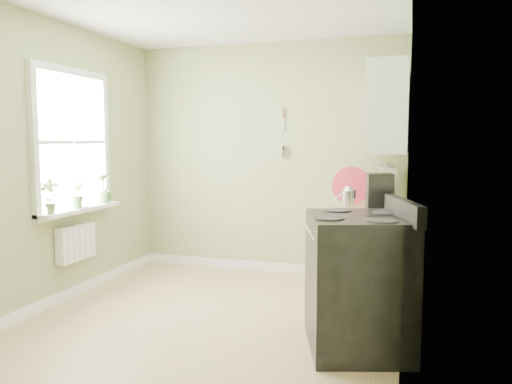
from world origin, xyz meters
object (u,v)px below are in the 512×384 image
(stove, at_px, (358,281))
(stand_mixer, at_px, (387,186))
(kettle, at_px, (348,197))
(coffee_maker, at_px, (379,196))

(stove, xyz_separation_m, stand_mixer, (0.12, 1.73, 0.57))
(stove, distance_m, kettle, 1.33)
(kettle, distance_m, coffee_maker, 0.63)
(stand_mixer, bearing_deg, stove, -93.97)
(stove, distance_m, coffee_maker, 0.90)
(stove, bearing_deg, coffee_maker, 81.81)
(stand_mixer, bearing_deg, kettle, -123.91)
(stove, height_order, coffee_maker, coffee_maker)
(stove, bearing_deg, kettle, 100.68)
(coffee_maker, bearing_deg, stove, -98.19)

